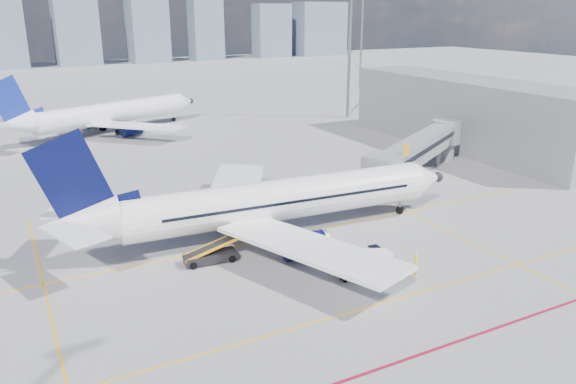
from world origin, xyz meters
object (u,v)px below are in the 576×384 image
cargo_dolly (363,264)px  ramp_worker (416,265)px  main_aircraft (265,203)px  belt_loader (212,255)px  second_aircraft (105,114)px  baggage_tug (378,255)px

cargo_dolly → ramp_worker: cargo_dolly is taller
main_aircraft → belt_loader: bearing=-151.8°
ramp_worker → second_aircraft: bearing=41.1°
baggage_tug → cargo_dolly: 3.00m
main_aircraft → cargo_dolly: size_ratio=9.35×
second_aircraft → ramp_worker: size_ratio=19.00×
main_aircraft → baggage_tug: (5.54, -9.21, -2.53)m
belt_loader → ramp_worker: 16.06m
baggage_tug → ramp_worker: 3.46m
cargo_dolly → belt_loader: bearing=162.0°
baggage_tug → ramp_worker: bearing=-65.9°
main_aircraft → second_aircraft: size_ratio=1.10×
second_aircraft → cargo_dolly: (7.12, -62.69, -2.11)m
ramp_worker → baggage_tug: bearing=51.4°
baggage_tug → cargo_dolly: cargo_dolly is taller
main_aircraft → belt_loader: main_aircraft is taller
main_aircraft → second_aircraft: main_aircraft is taller
main_aircraft → second_aircraft: 52.12m
cargo_dolly → ramp_worker: size_ratio=2.23×
cargo_dolly → belt_loader: size_ratio=0.67×
second_aircraft → ramp_worker: 65.35m
second_aircraft → ramp_worker: second_aircraft is taller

